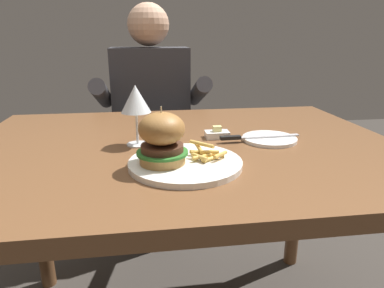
{
  "coord_description": "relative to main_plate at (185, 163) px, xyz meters",
  "views": [
    {
      "loc": [
        -0.11,
        -0.92,
        1.03
      ],
      "look_at": [
        0.0,
        -0.15,
        0.78
      ],
      "focal_mm": 32.0,
      "sensor_mm": 36.0,
      "label": 1
    }
  ],
  "objects": [
    {
      "name": "dining_table",
      "position": [
        0.02,
        0.18,
        -0.1
      ],
      "size": [
        1.22,
        0.9,
        0.74
      ],
      "color": "brown",
      "rests_on": "ground"
    },
    {
      "name": "main_plate",
      "position": [
        0.0,
        0.0,
        0.0
      ],
      "size": [
        0.27,
        0.27,
        0.01
      ],
      "primitive_type": "cylinder",
      "color": "white",
      "rests_on": "dining_table"
    },
    {
      "name": "burger_sandwich",
      "position": [
        -0.05,
        -0.01,
        0.07
      ],
      "size": [
        0.12,
        0.12,
        0.13
      ],
      "color": "#B78447",
      "rests_on": "main_plate"
    },
    {
      "name": "fries_pile",
      "position": [
        0.05,
        0.01,
        0.02
      ],
      "size": [
        0.09,
        0.1,
        0.04
      ],
      "color": "gold",
      "rests_on": "main_plate"
    },
    {
      "name": "wine_glass",
      "position": [
        -0.11,
        0.18,
        0.12
      ],
      "size": [
        0.08,
        0.08,
        0.17
      ],
      "color": "silver",
      "rests_on": "dining_table"
    },
    {
      "name": "bread_plate",
      "position": [
        0.27,
        0.17,
        -0.0
      ],
      "size": [
        0.16,
        0.16,
        0.01
      ],
      "primitive_type": "cylinder",
      "color": "white",
      "rests_on": "dining_table"
    },
    {
      "name": "table_knife",
      "position": [
        0.22,
        0.17,
        0.01
      ],
      "size": [
        0.24,
        0.02,
        0.01
      ],
      "color": "silver",
      "rests_on": "bread_plate"
    },
    {
      "name": "butter_dish",
      "position": [
        0.12,
        0.22,
        0.0
      ],
      "size": [
        0.07,
        0.05,
        0.04
      ],
      "color": "white",
      "rests_on": "dining_table"
    },
    {
      "name": "diner_person",
      "position": [
        -0.06,
        0.91,
        -0.18
      ],
      "size": [
        0.51,
        0.36,
        1.18
      ],
      "color": "#282833",
      "rests_on": "ground"
    }
  ]
}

